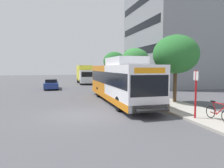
{
  "coord_description": "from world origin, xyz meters",
  "views": [
    {
      "loc": [
        -1.26,
        -12.29,
        2.9
      ],
      "look_at": [
        2.91,
        3.02,
        1.6
      ],
      "focal_mm": 32.84,
      "sensor_mm": 36.0,
      "label": 1
    }
  ],
  "objects_px": {
    "bus_stop_sign_pole": "(196,90)",
    "bicycle_parked": "(218,112)",
    "box_truck_background": "(85,74)",
    "street_tree_far_block": "(114,61)",
    "street_tree_near_stop": "(176,54)",
    "parked_car_far_lane": "(51,84)",
    "street_tree_mid_block": "(135,60)",
    "transit_bus": "(120,82)"
  },
  "relations": [
    {
      "from": "street_tree_far_block",
      "to": "transit_bus",
      "type": "bearing_deg",
      "value": -104.35
    },
    {
      "from": "transit_bus",
      "to": "parked_car_far_lane",
      "type": "relative_size",
      "value": 2.72
    },
    {
      "from": "bus_stop_sign_pole",
      "to": "parked_car_far_lane",
      "type": "distance_m",
      "value": 20.64
    },
    {
      "from": "bus_stop_sign_pole",
      "to": "box_truck_background",
      "type": "relative_size",
      "value": 0.37
    },
    {
      "from": "transit_bus",
      "to": "bus_stop_sign_pole",
      "type": "height_order",
      "value": "transit_bus"
    },
    {
      "from": "bicycle_parked",
      "to": "street_tree_mid_block",
      "type": "xyz_separation_m",
      "value": [
        1.35,
        15.15,
        3.26
      ]
    },
    {
      "from": "street_tree_far_block",
      "to": "parked_car_far_lane",
      "type": "xyz_separation_m",
      "value": [
        -9.94,
        -4.19,
        -3.23
      ]
    },
    {
      "from": "box_truck_background",
      "to": "street_tree_far_block",
      "type": "bearing_deg",
      "value": -41.11
    },
    {
      "from": "bicycle_parked",
      "to": "box_truck_background",
      "type": "xyz_separation_m",
      "value": [
        -3.18,
        27.8,
        1.18
      ]
    },
    {
      "from": "street_tree_near_stop",
      "to": "bus_stop_sign_pole",
      "type": "bearing_deg",
      "value": -110.44
    },
    {
      "from": "box_truck_background",
      "to": "street_tree_near_stop",
      "type": "bearing_deg",
      "value": -79.29
    },
    {
      "from": "bicycle_parked",
      "to": "street_tree_far_block",
      "type": "xyz_separation_m",
      "value": [
        1.2,
        23.99,
        3.33
      ]
    },
    {
      "from": "bicycle_parked",
      "to": "transit_bus",
      "type": "bearing_deg",
      "value": 111.59
    },
    {
      "from": "street_tree_near_stop",
      "to": "street_tree_far_block",
      "type": "distance_m",
      "value": 18.32
    },
    {
      "from": "bicycle_parked",
      "to": "box_truck_background",
      "type": "bearing_deg",
      "value": 96.52
    },
    {
      "from": "transit_bus",
      "to": "box_truck_background",
      "type": "bearing_deg",
      "value": 90.5
    },
    {
      "from": "box_truck_background",
      "to": "bus_stop_sign_pole",
      "type": "bearing_deg",
      "value": -85.01
    },
    {
      "from": "bus_stop_sign_pole",
      "to": "street_tree_far_block",
      "type": "relative_size",
      "value": 0.49
    },
    {
      "from": "transit_bus",
      "to": "street_tree_far_block",
      "type": "xyz_separation_m",
      "value": [
        4.2,
        16.4,
        2.19
      ]
    },
    {
      "from": "transit_bus",
      "to": "street_tree_far_block",
      "type": "distance_m",
      "value": 17.07
    },
    {
      "from": "transit_bus",
      "to": "bicycle_parked",
      "type": "relative_size",
      "value": 6.96
    },
    {
      "from": "bus_stop_sign_pole",
      "to": "bicycle_parked",
      "type": "bearing_deg",
      "value": -43.14
    },
    {
      "from": "street_tree_far_block",
      "to": "box_truck_background",
      "type": "distance_m",
      "value": 6.19
    },
    {
      "from": "bicycle_parked",
      "to": "street_tree_far_block",
      "type": "height_order",
      "value": "street_tree_far_block"
    },
    {
      "from": "parked_car_far_lane",
      "to": "street_tree_near_stop",
      "type": "bearing_deg",
      "value": -55.38
    },
    {
      "from": "bus_stop_sign_pole",
      "to": "parked_car_far_lane",
      "type": "bearing_deg",
      "value": 112.62
    },
    {
      "from": "street_tree_mid_block",
      "to": "parked_car_far_lane",
      "type": "relative_size",
      "value": 1.14
    },
    {
      "from": "transit_bus",
      "to": "bicycle_parked",
      "type": "height_order",
      "value": "transit_bus"
    },
    {
      "from": "parked_car_far_lane",
      "to": "box_truck_background",
      "type": "bearing_deg",
      "value": 55.19
    },
    {
      "from": "bus_stop_sign_pole",
      "to": "bicycle_parked",
      "type": "height_order",
      "value": "bus_stop_sign_pole"
    },
    {
      "from": "transit_bus",
      "to": "bus_stop_sign_pole",
      "type": "xyz_separation_m",
      "value": [
        2.19,
        -6.82,
        -0.05
      ]
    },
    {
      "from": "street_tree_near_stop",
      "to": "parked_car_far_lane",
      "type": "distance_m",
      "value": 17.48
    },
    {
      "from": "street_tree_near_stop",
      "to": "parked_car_far_lane",
      "type": "xyz_separation_m",
      "value": [
        -9.76,
        14.13,
        -3.24
      ]
    },
    {
      "from": "bus_stop_sign_pole",
      "to": "street_tree_far_block",
      "type": "xyz_separation_m",
      "value": [
        2.01,
        23.22,
        2.24
      ]
    },
    {
      "from": "bicycle_parked",
      "to": "parked_car_far_lane",
      "type": "bearing_deg",
      "value": 113.83
    },
    {
      "from": "street_tree_mid_block",
      "to": "transit_bus",
      "type": "bearing_deg",
      "value": -119.89
    },
    {
      "from": "bicycle_parked",
      "to": "street_tree_far_block",
      "type": "bearing_deg",
      "value": 87.14
    },
    {
      "from": "bicycle_parked",
      "to": "street_tree_far_block",
      "type": "distance_m",
      "value": 24.25
    },
    {
      "from": "street_tree_mid_block",
      "to": "street_tree_far_block",
      "type": "relative_size",
      "value": 0.97
    },
    {
      "from": "transit_bus",
      "to": "parked_car_far_lane",
      "type": "distance_m",
      "value": 13.54
    },
    {
      "from": "street_tree_near_stop",
      "to": "street_tree_far_block",
      "type": "bearing_deg",
      "value": 89.42
    },
    {
      "from": "street_tree_near_stop",
      "to": "street_tree_mid_block",
      "type": "bearing_deg",
      "value": 87.94
    }
  ]
}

